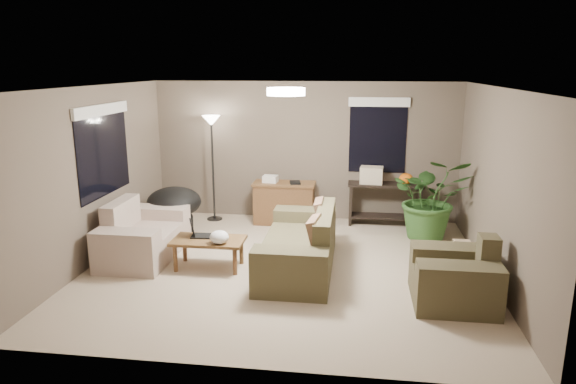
# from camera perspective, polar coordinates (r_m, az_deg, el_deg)

# --- Properties ---
(room_shell) EXTENTS (5.50, 5.50, 5.50)m
(room_shell) POSITION_cam_1_polar(r_m,az_deg,el_deg) (6.93, -0.22, 1.21)
(room_shell) COLOR #C6B193
(room_shell) RESTS_ON ground
(main_sofa) EXTENTS (0.95, 2.20, 0.85)m
(main_sofa) POSITION_cam_1_polar(r_m,az_deg,el_deg) (7.20, 1.50, -6.22)
(main_sofa) COLOR brown
(main_sofa) RESTS_ON ground
(throw_pillows) EXTENTS (0.29, 1.36, 0.47)m
(throw_pillows) POSITION_cam_1_polar(r_m,az_deg,el_deg) (7.07, 3.58, -3.60)
(throw_pillows) COLOR #8C7251
(throw_pillows) RESTS_ON main_sofa
(loveseat) EXTENTS (0.90, 1.60, 0.85)m
(loveseat) POSITION_cam_1_polar(r_m,az_deg,el_deg) (7.92, -15.89, -4.87)
(loveseat) COLOR #BFB3A3
(loveseat) RESTS_ON ground
(armchair) EXTENTS (0.95, 1.00, 0.85)m
(armchair) POSITION_cam_1_polar(r_m,az_deg,el_deg) (6.51, 18.08, -9.16)
(armchair) COLOR #47412B
(armchair) RESTS_ON ground
(coffee_table) EXTENTS (1.00, 0.55, 0.42)m
(coffee_table) POSITION_cam_1_polar(r_m,az_deg,el_deg) (7.27, -8.82, -5.66)
(coffee_table) COLOR brown
(coffee_table) RESTS_ON ground
(laptop) EXTENTS (0.41, 0.25, 0.24)m
(laptop) POSITION_cam_1_polar(r_m,az_deg,el_deg) (7.37, -9.90, -4.44)
(laptop) COLOR black
(laptop) RESTS_ON coffee_table
(plastic_bag) EXTENTS (0.29, 0.27, 0.18)m
(plastic_bag) POSITION_cam_1_polar(r_m,az_deg,el_deg) (7.03, -7.64, -4.99)
(plastic_bag) COLOR white
(plastic_bag) RESTS_ON coffee_table
(desk) EXTENTS (1.10, 0.50, 0.75)m
(desk) POSITION_cam_1_polar(r_m,az_deg,el_deg) (9.18, -0.42, -1.21)
(desk) COLOR brown
(desk) RESTS_ON ground
(desk_papers) EXTENTS (0.69, 0.29, 0.12)m
(desk_papers) POSITION_cam_1_polar(r_m,az_deg,el_deg) (9.09, -1.41, 1.38)
(desk_papers) COLOR silver
(desk_papers) RESTS_ON desk
(console_table) EXTENTS (1.30, 0.40, 0.75)m
(console_table) POSITION_cam_1_polar(r_m,az_deg,el_deg) (9.25, 10.69, -0.96)
(console_table) COLOR black
(console_table) RESTS_ON ground
(pumpkin) EXTENTS (0.25, 0.25, 0.19)m
(pumpkin) POSITION_cam_1_polar(r_m,az_deg,el_deg) (9.18, 12.99, 1.45)
(pumpkin) COLOR orange
(pumpkin) RESTS_ON console_table
(cardboard_box) EXTENTS (0.41, 0.32, 0.29)m
(cardboard_box) POSITION_cam_1_polar(r_m,az_deg,el_deg) (9.13, 9.25, 1.87)
(cardboard_box) COLOR beige
(cardboard_box) RESTS_ON console_table
(papasan_chair) EXTENTS (1.12, 1.12, 0.80)m
(papasan_chair) POSITION_cam_1_polar(r_m,az_deg,el_deg) (8.80, -12.52, -1.63)
(papasan_chair) COLOR black
(papasan_chair) RESTS_ON ground
(floor_lamp) EXTENTS (0.32, 0.32, 1.91)m
(floor_lamp) POSITION_cam_1_polar(r_m,az_deg,el_deg) (9.28, -8.48, 6.48)
(floor_lamp) COLOR black
(floor_lamp) RESTS_ON ground
(ceiling_fixture) EXTENTS (0.50, 0.50, 0.10)m
(ceiling_fixture) POSITION_cam_1_polar(r_m,az_deg,el_deg) (6.77, -0.23, 11.09)
(ceiling_fixture) COLOR white
(ceiling_fixture) RESTS_ON room_shell
(houseplant) EXTENTS (1.23, 1.37, 1.07)m
(houseplant) POSITION_cam_1_polar(r_m,az_deg,el_deg) (8.65, 15.54, -1.61)
(houseplant) COLOR #2D5923
(houseplant) RESTS_ON ground
(cat_scratching_post) EXTENTS (0.32, 0.32, 0.50)m
(cat_scratching_post) POSITION_cam_1_polar(r_m,az_deg,el_deg) (7.30, 18.67, -7.37)
(cat_scratching_post) COLOR tan
(cat_scratching_post) RESTS_ON ground
(window_left) EXTENTS (0.05, 1.56, 1.33)m
(window_left) POSITION_cam_1_polar(r_m,az_deg,el_deg) (7.95, -19.88, 5.94)
(window_left) COLOR black
(window_left) RESTS_ON room_shell
(window_back) EXTENTS (1.06, 0.05, 1.33)m
(window_back) POSITION_cam_1_polar(r_m,az_deg,el_deg) (9.23, 10.00, 7.57)
(window_back) COLOR black
(window_back) RESTS_ON room_shell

